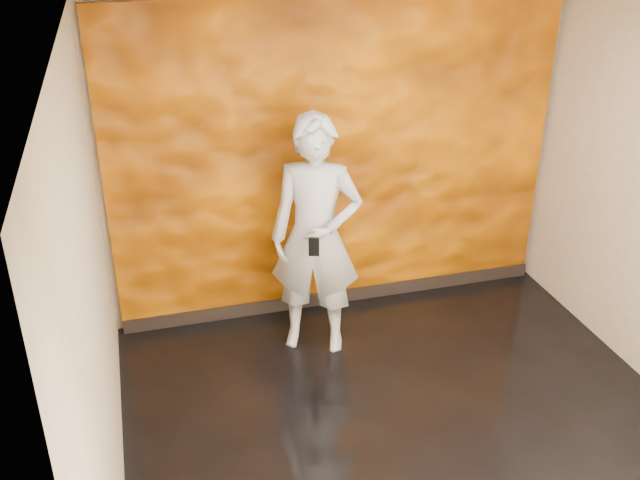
{
  "coord_description": "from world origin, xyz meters",
  "views": [
    {
      "loc": [
        -1.7,
        -3.55,
        3.49
      ],
      "look_at": [
        -0.4,
        1.09,
        1.1
      ],
      "focal_mm": 40.0,
      "sensor_mm": 36.0,
      "label": 1
    }
  ],
  "objects": [
    {
      "name": "room",
      "position": [
        0.0,
        0.0,
        1.4
      ],
      "size": [
        4.02,
        4.02,
        2.81
      ],
      "color": "black",
      "rests_on": "ground"
    },
    {
      "name": "phone",
      "position": [
        -0.46,
        1.07,
        1.06
      ],
      "size": [
        0.08,
        0.04,
        0.15
      ],
      "primitive_type": "cube",
      "rotation": [
        0.0,
        0.0,
        -0.3
      ],
      "color": "black",
      "rests_on": "man"
    },
    {
      "name": "man",
      "position": [
        -0.37,
        1.34,
        1.0
      ],
      "size": [
        0.85,
        0.71,
        2.0
      ],
      "primitive_type": "imported",
      "rotation": [
        0.0,
        0.0,
        -0.38
      ],
      "color": "#ABB3BD",
      "rests_on": "ground"
    },
    {
      "name": "feature_wall",
      "position": [
        0.0,
        1.96,
        1.38
      ],
      "size": [
        3.9,
        0.06,
        2.75
      ],
      "primitive_type": "cube",
      "color": "#FF8500",
      "rests_on": "ground"
    },
    {
      "name": "baseboard",
      "position": [
        0.0,
        1.92,
        0.06
      ],
      "size": [
        3.9,
        0.04,
        0.12
      ],
      "primitive_type": "cube",
      "color": "black",
      "rests_on": "ground"
    }
  ]
}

